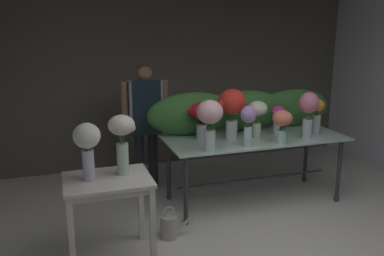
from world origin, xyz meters
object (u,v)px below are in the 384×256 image
Objects in this scene: vase_magenta_carnations at (278,117)px; vase_white_roses_tall at (87,144)px; vase_scarlet_hydrangea at (232,107)px; vase_cream_lisianthus_tall at (122,136)px; vase_coral_anemones at (282,122)px; vase_crimson_tulips at (202,115)px; vase_sunset_snapdragons at (317,114)px; vase_blush_dahlias at (210,118)px; side_table_white at (108,189)px; watering_can at (169,226)px; vase_rosy_roses at (308,109)px; florist at (145,114)px; vase_lilac_freesia at (248,122)px; vase_ivory_peonies at (257,113)px; display_table_glass at (254,146)px.

vase_white_roses_tall reaches higher than vase_magenta_carnations.
vase_scarlet_hydrangea is 1.08× the size of vase_cream_lisianthus_tall.
vase_scarlet_hydrangea is 0.59m from vase_coral_anemones.
vase_crimson_tulips is 0.78× the size of vase_cream_lisianthus_tall.
vase_blush_dahlias is (-1.48, -0.26, 0.11)m from vase_sunset_snapdragons.
vase_scarlet_hydrangea reaches higher than side_table_white.
vase_magenta_carnations is at bearing 161.60° from vase_sunset_snapdragons.
watering_can is (-0.51, -0.21, -1.04)m from vase_blush_dahlias.
side_table_white is at bearing -158.84° from vase_cream_lisianthus_tall.
vase_magenta_carnations is 0.64× the size of vase_rosy_roses.
florist is 4.27× the size of vase_coral_anemones.
vase_white_roses_tall is (-1.73, -0.44, 0.04)m from vase_lilac_freesia.
vase_scarlet_hydrangea is at bearing 26.58° from vase_cream_lisianthus_tall.
florist is at bearing 70.61° from vase_cream_lisianthus_tall.
vase_white_roses_tall is (-0.84, -1.56, 0.12)m from florist.
side_table_white is 1.76m from vase_scarlet_hydrangea.
watering_can is (-0.89, -0.54, -1.07)m from vase_scarlet_hydrangea.
vase_sunset_snapdragons is at bearing 22.14° from vase_coral_anemones.
vase_scarlet_hydrangea is 0.51m from vase_blush_dahlias.
vase_coral_anemones is 0.70× the size of vase_rosy_roses.
vase_ivory_peonies is at bearing -166.60° from vase_magenta_carnations.
watering_can is (-0.96, -0.25, -0.95)m from vase_lilac_freesia.
florist reaches higher than vase_magenta_carnations.
vase_white_roses_tall is at bearing -165.71° from watering_can.
florist reaches higher than vase_rosy_roses.
vase_crimson_tulips is 1.23× the size of watering_can.
vase_crimson_tulips is at bearing 154.44° from vase_scarlet_hydrangea.
side_table_white is (-1.83, -0.77, -0.01)m from display_table_glass.
vase_sunset_snapdragons is 0.95× the size of vase_lilac_freesia.
display_table_glass is at bearing 22.79° from side_table_white.
florist reaches higher than vase_scarlet_hydrangea.
vase_lilac_freesia is (0.46, 0.03, -0.09)m from vase_blush_dahlias.
vase_blush_dahlias is 1.34m from vase_white_roses_tall.
vase_scarlet_hydrangea is 1.71× the size of vase_magenta_carnations.
vase_white_roses_tall is at bearing 179.97° from side_table_white.
display_table_glass is 6.05× the size of watering_can.
vase_coral_anemones is (0.47, -0.32, -0.14)m from vase_scarlet_hydrangea.
vase_ivory_peonies is 0.79× the size of vase_cream_lisianthus_tall.
side_table_white is 1.84× the size of vase_sunset_snapdragons.
side_table_white is 0.85m from watering_can.
vase_blush_dahlias is at bearing -175.71° from vase_lilac_freesia.
vase_blush_dahlias reaches higher than vase_ivory_peonies.
side_table_white is 2.07× the size of vase_coral_anemones.
vase_cream_lisianthus_tall reaches higher than vase_lilac_freesia.
vase_sunset_snapdragons reaches higher than display_table_glass.
vase_lilac_freesia is (0.07, -0.30, -0.12)m from vase_scarlet_hydrangea.
vase_ivory_peonies is 2.13m from vase_white_roses_tall.
vase_lilac_freesia is 1.47m from vase_cream_lisianthus_tall.
vase_blush_dahlias is at bearing -169.89° from vase_sunset_snapdragons.
vase_coral_anemones reaches higher than vase_magenta_carnations.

